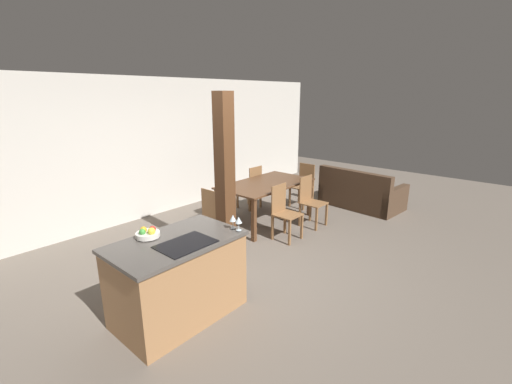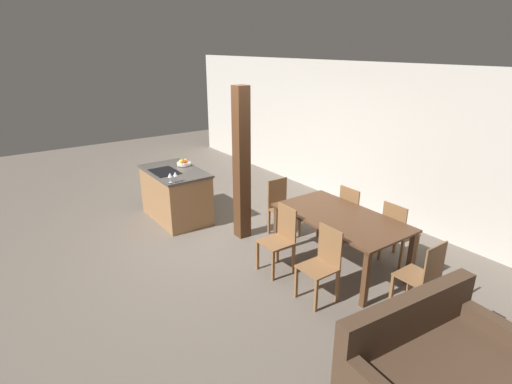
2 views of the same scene
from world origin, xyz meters
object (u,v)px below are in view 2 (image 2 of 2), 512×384
Objects in this scene: kitchen_island at (176,194)px; wine_glass_near at (170,175)px; dining_table at (341,222)px; dining_chair_head_end at (281,206)px; dining_chair_near_right at (322,263)px; fruit_bowl at (184,163)px; wine_glass_middle at (175,174)px; couch at (434,370)px; dining_chair_far_right at (397,232)px; dining_chair_foot_end at (423,276)px; dining_chair_near_left at (280,238)px; timber_post at (242,165)px.

wine_glass_near reaches higher than kitchen_island.
dining_chair_head_end is at bearing -180.00° from dining_table.
fruit_bowl is at bearing -177.53° from dining_chair_near_right.
wine_glass_middle reaches higher than couch.
wine_glass_middle is 3.47m from dining_chair_far_right.
dining_table is at bearing -90.00° from dining_chair_foot_end.
dining_chair_near_right is (2.68, 0.75, -0.56)m from wine_glass_near.
dining_chair_near_left is 0.53× the size of couch.
wine_glass_near is at bearing -67.39° from dining_chair_foot_end.
kitchen_island is 3.31m from dining_chair_near_right.
timber_post is (-3.67, 0.40, 0.93)m from couch.
dining_chair_foot_end is at bearing 44.20° from couch.
wine_glass_middle reaches higher than dining_chair_foot_end.
kitchen_island is 0.79× the size of couch.
dining_chair_near_right reaches higher than couch.
dining_chair_near_right is 1.47m from dining_chair_far_right.
couch is 0.72× the size of timber_post.
kitchen_island reaches higher than couch.
dining_chair_far_right is (0.41, 0.73, -0.19)m from dining_table.
wine_glass_middle reaches higher than dining_chair_near_right.
kitchen_island is 0.91m from wine_glass_near.
dining_chair_far_right reaches higher than couch.
couch is at bearing -6.25° from timber_post.
wine_glass_near is 0.17× the size of dining_chair_foot_end.
dining_chair_near_right is 2.14m from timber_post.
dining_chair_near_left reaches higher than dining_table.
fruit_bowl is 0.27× the size of dining_chair_near_right.
couch is (0.78, -0.97, -0.21)m from dining_chair_foot_end.
dining_chair_near_right is 0.38× the size of timber_post.
dining_table is at bearing 19.60° from timber_post.
wine_glass_near is at bearing 39.58° from dining_chair_far_right.
timber_post is (-2.88, -0.57, 0.73)m from dining_chair_foot_end.
couch is at bearing 1.99° from kitchen_island.
dining_chair_near_left is at bearing 60.79° from dining_chair_far_right.
dining_chair_foot_end is at bearing 140.10° from dining_chair_far_right.
dining_chair_near_right is at bearing -113.37° from dining_chair_head_end.
fruit_bowl is at bearing 25.12° from dining_chair_far_right.
dining_chair_far_right is 2.39m from couch.
dining_chair_head_end is (-1.70, 0.73, 0.00)m from dining_chair_near_right.
timber_post reaches higher than fruit_bowl.
wine_glass_middle is at bearing -160.50° from dining_chair_near_left.
wine_glass_near is 0.09× the size of couch.
dining_chair_near_left is at bearing -129.90° from dining_chair_head_end.
dining_table is 1.30m from dining_chair_foot_end.
dining_chair_far_right is 1.14m from dining_chair_foot_end.
kitchen_island is at bearing 150.80° from wine_glass_near.
dining_chair_near_right and dining_chair_head_end have the same top height.
dining_chair_far_right is (0.82, 1.47, 0.00)m from dining_chair_near_left.
timber_post is (-1.19, 0.16, 0.73)m from dining_chair_near_left.
dining_table is (3.03, 0.88, -0.28)m from fruit_bowl.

